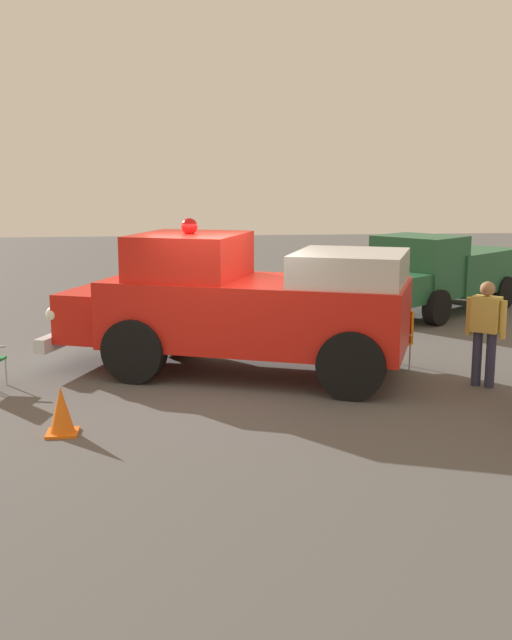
# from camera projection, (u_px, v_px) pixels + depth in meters

# --- Properties ---
(ground_plane) EXTENTS (60.00, 60.00, 0.00)m
(ground_plane) POSITION_uv_depth(u_px,v_px,m) (228.00, 384.00, 12.26)
(ground_plane) COLOR #514F4C
(vintage_fire_truck) EXTENTS (6.33, 4.25, 2.59)m
(vintage_fire_truck) POSITION_uv_depth(u_px,v_px,m) (242.00, 303.00, 12.69)
(vintage_fire_truck) COLOR black
(vintage_fire_truck) RESTS_ON ground
(parked_pickup) EXTENTS (4.85, 4.44, 1.90)m
(parked_pickup) POSITION_uv_depth(u_px,v_px,m) (439.00, 271.00, 18.49)
(parked_pickup) COLOR black
(parked_pickup) RESTS_ON ground
(lawn_chair_near_truck) EXTENTS (0.54, 0.52, 1.02)m
(lawn_chair_near_truck) POSITION_uv_depth(u_px,v_px,m) (222.00, 298.00, 17.08)
(lawn_chair_near_truck) COLOR #B7BABF
(lawn_chair_near_truck) RESTS_ON ground
(lawn_chair_spare) EXTENTS (0.54, 0.55, 1.02)m
(lawn_chair_spare) POSITION_uv_depth(u_px,v_px,m) (400.00, 334.00, 13.19)
(lawn_chair_spare) COLOR #B7BABF
(lawn_chair_spare) RESTS_ON ground
(spectator_seated) EXTENTS (0.41, 0.55, 1.29)m
(spectator_seated) POSITION_uv_depth(u_px,v_px,m) (222.00, 294.00, 16.93)
(spectator_seated) COLOR #383842
(spectator_seated) RESTS_ON ground
(spectator_standing) EXTENTS (0.54, 0.51, 1.68)m
(spectator_standing) POSITION_uv_depth(u_px,v_px,m) (486.00, 326.00, 11.95)
(spectator_standing) COLOR #2D334C
(spectator_standing) RESTS_ON ground
(traffic_cone) EXTENTS (0.40, 0.40, 0.64)m
(traffic_cone) POSITION_uv_depth(u_px,v_px,m) (61.00, 411.00, 9.83)
(traffic_cone) COLOR orange
(traffic_cone) RESTS_ON ground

